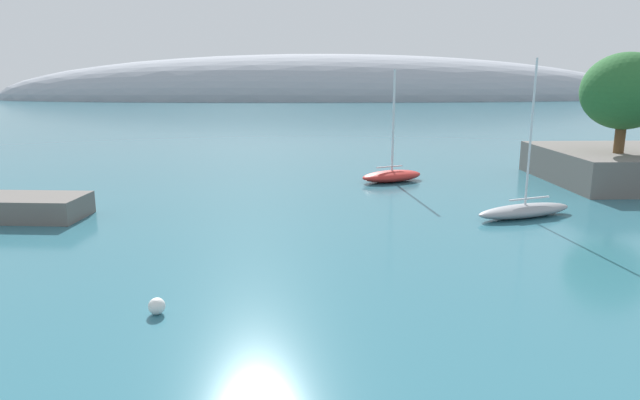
# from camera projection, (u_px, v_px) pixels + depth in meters

# --- Properties ---
(shore_outcrop) EXTENTS (12.70, 13.33, 2.71)m
(shore_outcrop) POSITION_uv_depth(u_px,v_px,m) (626.00, 166.00, 46.26)
(shore_outcrop) COLOR #66605B
(shore_outcrop) RESTS_ON ground
(tree_clump_shore) EXTENTS (6.59, 6.59, 7.82)m
(tree_clump_shore) POSITION_uv_depth(u_px,v_px,m) (625.00, 91.00, 42.97)
(tree_clump_shore) COLOR brown
(tree_clump_shore) RESTS_ON shore_outcrop
(distant_ridge) EXTENTS (253.42, 56.02, 34.39)m
(distant_ridge) POSITION_uv_depth(u_px,v_px,m) (324.00, 99.00, 217.68)
(distant_ridge) COLOR #999EA8
(distant_ridge) RESTS_ON ground
(sailboat_red_near_shore) EXTENTS (6.03, 4.38, 9.23)m
(sailboat_red_near_shore) POSITION_uv_depth(u_px,v_px,m) (392.00, 175.00, 46.59)
(sailboat_red_near_shore) COLOR red
(sailboat_red_near_shore) RESTS_ON water
(sailboat_grey_mid_mooring) EXTENTS (7.06, 3.91, 9.76)m
(sailboat_grey_mid_mooring) POSITION_uv_depth(u_px,v_px,m) (525.00, 210.00, 34.76)
(sailboat_grey_mid_mooring) COLOR gray
(sailboat_grey_mid_mooring) RESTS_ON water
(mooring_buoy_white) EXTENTS (0.63, 0.63, 0.63)m
(mooring_buoy_white) POSITION_uv_depth(u_px,v_px,m) (157.00, 306.00, 20.59)
(mooring_buoy_white) COLOR silver
(mooring_buoy_white) RESTS_ON water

